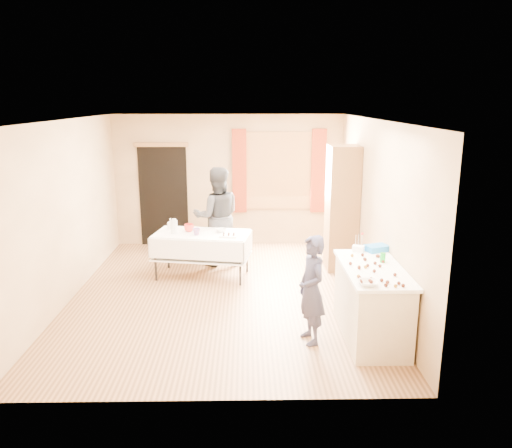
{
  "coord_description": "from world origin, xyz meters",
  "views": [
    {
      "loc": [
        0.37,
        -7.09,
        2.89
      ],
      "look_at": [
        0.5,
        0.0,
        1.1
      ],
      "focal_mm": 35.0,
      "sensor_mm": 36.0,
      "label": 1
    }
  ],
  "objects_px": {
    "counter": "(371,302)",
    "party_table": "(202,251)",
    "girl": "(312,290)",
    "cabinet": "(342,208)",
    "woman": "(217,217)",
    "chair": "(215,244)"
  },
  "relations": [
    {
      "from": "chair",
      "to": "cabinet",
      "type": "bearing_deg",
      "value": 3.07
    },
    {
      "from": "counter",
      "to": "girl",
      "type": "bearing_deg",
      "value": -171.79
    },
    {
      "from": "cabinet",
      "to": "party_table",
      "type": "xyz_separation_m",
      "value": [
        -2.37,
        -0.39,
        -0.62
      ]
    },
    {
      "from": "counter",
      "to": "chair",
      "type": "relative_size",
      "value": 1.6
    },
    {
      "from": "cabinet",
      "to": "counter",
      "type": "height_order",
      "value": "cabinet"
    },
    {
      "from": "chair",
      "to": "girl",
      "type": "relative_size",
      "value": 0.7
    },
    {
      "from": "cabinet",
      "to": "girl",
      "type": "xyz_separation_m",
      "value": [
        -0.86,
        -2.73,
        -0.4
      ]
    },
    {
      "from": "girl",
      "to": "cabinet",
      "type": "bearing_deg",
      "value": 147.36
    },
    {
      "from": "cabinet",
      "to": "woman",
      "type": "relative_size",
      "value": 1.22
    },
    {
      "from": "party_table",
      "to": "counter",
      "type": "bearing_deg",
      "value": -34.63
    },
    {
      "from": "cabinet",
      "to": "girl",
      "type": "relative_size",
      "value": 1.6
    },
    {
      "from": "party_table",
      "to": "girl",
      "type": "xyz_separation_m",
      "value": [
        1.51,
        -2.33,
        0.22
      ]
    },
    {
      "from": "chair",
      "to": "girl",
      "type": "height_order",
      "value": "girl"
    },
    {
      "from": "girl",
      "to": "woman",
      "type": "distance_m",
      "value": 3.25
    },
    {
      "from": "party_table",
      "to": "chair",
      "type": "relative_size",
      "value": 1.79
    },
    {
      "from": "cabinet",
      "to": "party_table",
      "type": "height_order",
      "value": "cabinet"
    },
    {
      "from": "counter",
      "to": "woman",
      "type": "xyz_separation_m",
      "value": [
        -2.05,
        2.86,
        0.42
      ]
    },
    {
      "from": "cabinet",
      "to": "party_table",
      "type": "bearing_deg",
      "value": -170.6
    },
    {
      "from": "cabinet",
      "to": "counter",
      "type": "xyz_separation_m",
      "value": [
        -0.1,
        -2.62,
        -0.62
      ]
    },
    {
      "from": "counter",
      "to": "party_table",
      "type": "xyz_separation_m",
      "value": [
        -2.27,
        2.22,
        -0.01
      ]
    },
    {
      "from": "counter",
      "to": "girl",
      "type": "height_order",
      "value": "girl"
    },
    {
      "from": "cabinet",
      "to": "party_table",
      "type": "distance_m",
      "value": 2.48
    }
  ]
}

